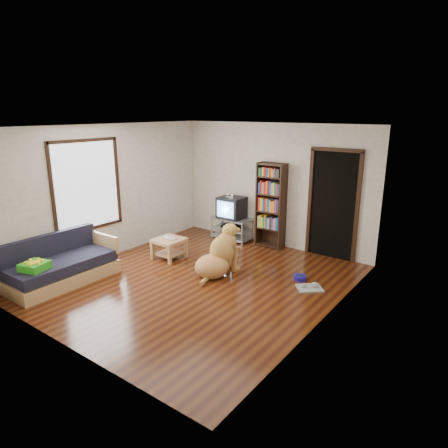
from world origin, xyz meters
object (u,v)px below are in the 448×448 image
Objects in this scene: bookshelf at (271,201)px; coffee_table at (169,245)px; laptop at (168,239)px; tv_stand at (232,228)px; green_cushion at (35,266)px; crt_tv at (232,207)px; sofa at (63,267)px; dog at (219,256)px; grey_rag at (309,288)px; dog_bowl at (300,278)px.

bookshelf is 3.27× the size of coffee_table.
laptop is 1.79m from tv_stand.
green_cushion reaches higher than laptop.
tv_stand is 1.55× the size of crt_tv.
sofa is at bearing 87.24° from green_cushion.
sofa is (-0.68, -1.87, -0.15)m from laptop.
dog is at bearing -1.89° from coffee_table.
tv_stand reaches higher than coffee_table.
sofa is at bearing -148.03° from grey_rag.
dog is (-1.30, -0.61, 0.30)m from dog_bowl.
bookshelf is 1.58× the size of dog.
green_cushion is at bearing -101.47° from crt_tv.
coffee_table is (-1.24, -1.83, -0.72)m from bookshelf.
sofa is (-0.97, -3.65, -0.48)m from crt_tv.
green_cushion is at bearing -112.91° from bookshelf.
tv_stand is (-2.28, 1.16, 0.23)m from dog_bowl.
dog_bowl is at bearing 17.86° from laptop.
sofa is 1.58× the size of dog.
dog_bowl is at bearing -27.44° from crt_tv.
laptop is 0.58× the size of coffee_table.
dog is (1.27, -0.01, -0.07)m from laptop.
dog is (0.98, -1.78, 0.07)m from tv_stand.
dog_bowl is at bearing -43.35° from bookshelf.
grey_rag is 0.69× the size of crt_tv.
green_cushion is 0.59m from sofa.
bookshelf is at bearing 137.28° from grey_rag.
tv_stand is 0.47m from crt_tv.
green_cushion is 0.91× the size of grey_rag.
tv_stand reaches higher than laptop.
bookshelf is (-1.63, 1.51, 0.99)m from grey_rag.
grey_rag is (0.30, -0.25, -0.03)m from dog_bowl.
tv_stand is 0.79× the size of dog.
tv_stand is 1.76m from coffee_table.
laptop is 0.18× the size of bookshelf.
sofa is at bearing -109.85° from coffee_table.
crt_tv is (0.85, 4.19, 0.26)m from green_cushion.
sofa is (-0.97, -3.63, -0.01)m from tv_stand.
coffee_table is (-0.29, -1.76, -0.46)m from crt_tv.
dog_bowl is 2.66m from crt_tv.
tv_stand is at bearing 80.54° from coffee_table.
crt_tv reaches higher than laptop.
dog reaches higher than sofa.
crt_tv is at bearing 80.65° from coffee_table.
laptop is 0.14m from coffee_table.
laptop is at bearing 69.85° from sofa.
tv_stand reaches higher than grey_rag.
dog is (0.03, -1.87, -0.66)m from bookshelf.
coffee_table is (-2.87, -0.32, 0.27)m from grey_rag.
tv_stand is 0.50× the size of sofa.
grey_rag is 0.73× the size of coffee_table.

